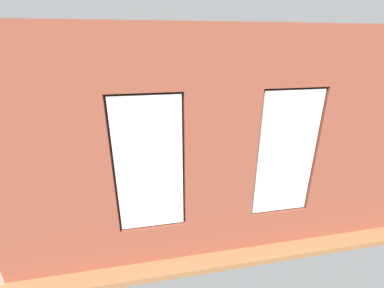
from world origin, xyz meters
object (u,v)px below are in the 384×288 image
(potted_plant_corner_near_left, at_px, (257,119))
(papasan_chair, at_px, (163,135))
(potted_plant_beside_window_right, at_px, (60,213))
(coffee_table, at_px, (189,159))
(couch_left, at_px, (278,153))
(potted_plant_corner_far_left, at_px, (346,173))
(candle_jar, at_px, (181,155))
(media_console, at_px, (65,181))
(table_plant_small, at_px, (188,154))
(couch_by_window, at_px, (195,210))
(tv_flatscreen, at_px, (59,155))
(remote_black, at_px, (171,161))
(potted_plant_near_tv, at_px, (78,188))
(potted_plant_between_couches, at_px, (268,178))
(cup_ceramic, at_px, (194,158))

(potted_plant_corner_near_left, bearing_deg, papasan_chair, 0.07)
(potted_plant_beside_window_right, bearing_deg, coffee_table, -138.73)
(couch_left, distance_m, potted_plant_corner_far_left, 2.26)
(candle_jar, bearing_deg, media_console, 10.72)
(table_plant_small, bearing_deg, couch_by_window, 83.11)
(potted_plant_corner_far_left, bearing_deg, candle_jar, -38.73)
(media_console, xyz_separation_m, tv_flatscreen, (0.00, -0.00, 0.65))
(couch_left, height_order, remote_black, couch_left)
(potted_plant_near_tv, distance_m, potted_plant_between_couches, 3.57)
(potted_plant_corner_near_left, relative_size, potted_plant_between_couches, 0.84)
(couch_left, xyz_separation_m, cup_ceramic, (2.41, 0.11, 0.13))
(papasan_chair, bearing_deg, candle_jar, 100.33)
(media_console, height_order, potted_plant_between_couches, potted_plant_between_couches)
(papasan_chair, xyz_separation_m, potted_plant_corner_near_left, (-3.18, -0.00, 0.37))
(papasan_chair, bearing_deg, potted_plant_corner_near_left, -179.93)
(potted_plant_corner_near_left, bearing_deg, potted_plant_between_couches, 68.58)
(table_plant_small, height_order, remote_black, table_plant_small)
(tv_flatscreen, relative_size, potted_plant_near_tv, 0.89)
(potted_plant_beside_window_right, bearing_deg, remote_black, -134.46)
(potted_plant_corner_far_left, xyz_separation_m, potted_plant_near_tv, (5.04, -0.74, -0.21))
(table_plant_small, relative_size, potted_plant_beside_window_right, 0.17)
(remote_black, bearing_deg, potted_plant_corner_far_left, 72.10)
(papasan_chair, bearing_deg, couch_by_window, 93.69)
(potted_plant_corner_near_left, bearing_deg, table_plant_small, 34.20)
(papasan_chair, relative_size, potted_plant_between_couches, 0.74)
(coffee_table, bearing_deg, cup_ceramic, 134.03)
(couch_left, relative_size, media_console, 1.77)
(papasan_chair, height_order, potted_plant_corner_near_left, potted_plant_corner_near_left)
(media_console, relative_size, papasan_chair, 1.15)
(candle_jar, xyz_separation_m, papasan_chair, (0.31, -1.71, -0.03))
(couch_left, xyz_separation_m, potted_plant_between_couches, (1.37, 2.04, 0.50))
(potted_plant_corner_near_left, relative_size, potted_plant_beside_window_right, 1.03)
(remote_black, distance_m, potted_plant_corner_far_left, 3.79)
(cup_ceramic, height_order, potted_plant_corner_far_left, potted_plant_corner_far_left)
(potted_plant_corner_far_left, bearing_deg, remote_black, -33.56)
(table_plant_small, height_order, media_console, table_plant_small)
(candle_jar, bearing_deg, couch_by_window, 88.43)
(couch_by_window, bearing_deg, potted_plant_near_tv, -16.72)
(couch_by_window, bearing_deg, cup_ceramic, -100.57)
(potted_plant_corner_near_left, xyz_separation_m, potted_plant_beside_window_right, (5.16, 4.00, -0.17))
(potted_plant_near_tv, height_order, potted_plant_between_couches, potted_plant_between_couches)
(remote_black, bearing_deg, potted_plant_corner_near_left, 137.35)
(couch_by_window, relative_size, tv_flatscreen, 1.72)
(table_plant_small, bearing_deg, potted_plant_corner_near_left, -145.80)
(couch_left, height_order, potted_plant_between_couches, potted_plant_between_couches)
(media_console, bearing_deg, potted_plant_between_couches, 158.12)
(couch_left, distance_m, potted_plant_near_tv, 5.11)
(couch_by_window, xyz_separation_m, couch_left, (-2.78, -2.08, -0.00))
(couch_left, bearing_deg, potted_plant_corner_far_left, 2.57)
(couch_by_window, height_order, coffee_table, couch_by_window)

